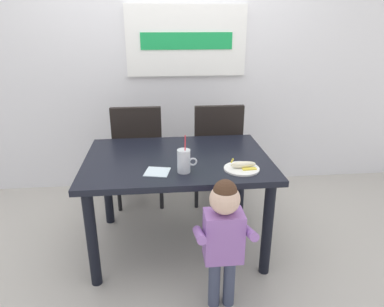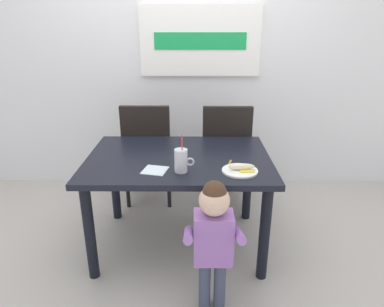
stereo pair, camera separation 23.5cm
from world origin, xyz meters
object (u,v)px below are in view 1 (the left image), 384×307
at_px(dining_chair_left, 139,150).
at_px(peeled_banana, 243,165).
at_px(toddler_standing, 224,231).
at_px(milk_cup, 184,162).
at_px(snack_plate, 242,169).
at_px(dining_chair_right, 216,148).
at_px(dining_table, 177,170).
at_px(paper_napkin, 157,172).

height_order(dining_chair_left, peeled_banana, dining_chair_left).
distance_m(toddler_standing, milk_cup, 0.50).
bearing_deg(dining_chair_left, toddler_standing, 111.90).
height_order(toddler_standing, snack_plate, toddler_standing).
xyz_separation_m(snack_plate, peeled_banana, (0.01, 0.00, 0.03)).
distance_m(milk_cup, peeled_banana, 0.39).
bearing_deg(peeled_banana, toddler_standing, -116.72).
xyz_separation_m(toddler_standing, snack_plate, (0.18, 0.38, 0.20)).
xyz_separation_m(dining_chair_right, peeled_banana, (0.02, -0.91, 0.21)).
bearing_deg(dining_table, paper_napkin, -120.24).
relative_size(snack_plate, peeled_banana, 1.33).
distance_m(snack_plate, peeled_banana, 0.03).
height_order(dining_chair_right, paper_napkin, dining_chair_right).
xyz_separation_m(milk_cup, peeled_banana, (0.39, 0.00, -0.04)).
bearing_deg(dining_chair_right, milk_cup, 68.35).
xyz_separation_m(dining_chair_right, toddler_standing, (-0.17, -1.30, -0.02)).
distance_m(dining_chair_right, paper_napkin, 1.07).
height_order(dining_chair_right, toddler_standing, dining_chair_right).
height_order(dining_chair_left, dining_chair_right, same).
bearing_deg(toddler_standing, snack_plate, 64.46).
height_order(snack_plate, peeled_banana, peeled_banana).
bearing_deg(dining_chair_left, dining_table, 114.69).
bearing_deg(dining_chair_right, toddler_standing, 82.42).
bearing_deg(milk_cup, dining_chair_right, 68.35).
xyz_separation_m(dining_chair_right, milk_cup, (-0.36, -0.92, 0.25)).
relative_size(dining_chair_right, paper_napkin, 6.40).
height_order(dining_table, dining_chair_right, dining_chair_right).
xyz_separation_m(dining_table, peeled_banana, (0.41, -0.25, 0.13)).
relative_size(dining_chair_right, snack_plate, 4.17).
height_order(dining_table, peeled_banana, peeled_banana).
relative_size(dining_chair_left, snack_plate, 4.17).
height_order(dining_chair_left, toddler_standing, dining_chair_left).
distance_m(dining_chair_left, peeled_banana, 1.19).
distance_m(dining_table, peeled_banana, 0.50).
bearing_deg(paper_napkin, dining_chair_right, 59.38).
distance_m(peeled_banana, paper_napkin, 0.56).
relative_size(dining_chair_right, toddler_standing, 1.15).
bearing_deg(milk_cup, paper_napkin, 175.66).
height_order(dining_table, snack_plate, snack_plate).
relative_size(peeled_banana, paper_napkin, 1.16).
distance_m(dining_chair_left, toddler_standing, 1.41).
bearing_deg(snack_plate, dining_chair_left, 127.44).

